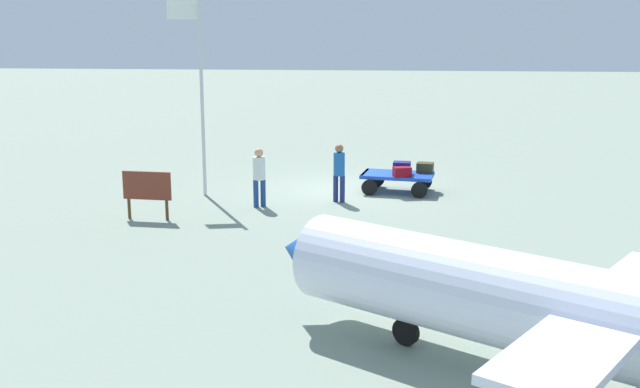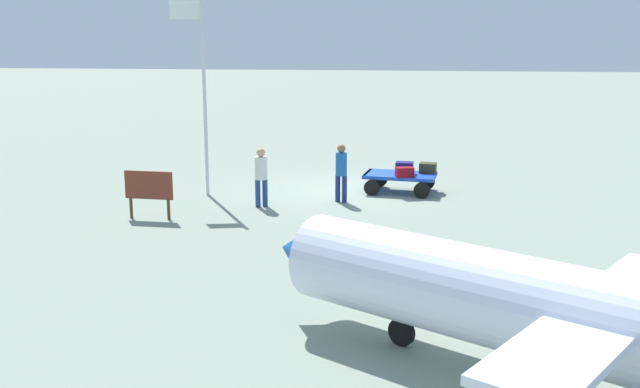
{
  "view_description": "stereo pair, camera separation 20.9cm",
  "coord_description": "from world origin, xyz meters",
  "px_view_note": "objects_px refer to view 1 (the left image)",
  "views": [
    {
      "loc": [
        -1.43,
        21.95,
        4.84
      ],
      "look_at": [
        0.12,
        6.0,
        1.22
      ],
      "focal_mm": 42.36,
      "sensor_mm": 36.0,
      "label": 1
    },
    {
      "loc": [
        -1.64,
        21.93,
        4.84
      ],
      "look_at": [
        0.12,
        6.0,
        1.22
      ],
      "focal_mm": 42.36,
      "sensor_mm": 36.0,
      "label": 2
    }
  ],
  "objects_px": {
    "suitcase_grey": "(425,168)",
    "worker_lead": "(339,169)",
    "signboard": "(147,188)",
    "suitcase_maroon": "(402,172)",
    "suitcase_olive": "(402,168)",
    "airplane_near": "(588,318)",
    "worker_trailing": "(259,173)",
    "flagpole": "(198,79)",
    "luggage_cart": "(397,178)"
  },
  "relations": [
    {
      "from": "suitcase_olive",
      "to": "airplane_near",
      "type": "xyz_separation_m",
      "value": [
        -2.28,
        12.34,
        0.39
      ]
    },
    {
      "from": "signboard",
      "to": "suitcase_maroon",
      "type": "bearing_deg",
      "value": -152.71
    },
    {
      "from": "luggage_cart",
      "to": "flagpole",
      "type": "relative_size",
      "value": 0.39
    },
    {
      "from": "suitcase_maroon",
      "to": "suitcase_grey",
      "type": "bearing_deg",
      "value": -133.05
    },
    {
      "from": "suitcase_grey",
      "to": "airplane_near",
      "type": "bearing_deg",
      "value": 97.15
    },
    {
      "from": "suitcase_grey",
      "to": "signboard",
      "type": "distance_m",
      "value": 8.18
    },
    {
      "from": "worker_lead",
      "to": "flagpole",
      "type": "bearing_deg",
      "value": -6.68
    },
    {
      "from": "airplane_near",
      "to": "worker_trailing",
      "type": "bearing_deg",
      "value": -59.01
    },
    {
      "from": "suitcase_olive",
      "to": "signboard",
      "type": "bearing_deg",
      "value": 30.21
    },
    {
      "from": "suitcase_maroon",
      "to": "worker_trailing",
      "type": "height_order",
      "value": "worker_trailing"
    },
    {
      "from": "luggage_cart",
      "to": "suitcase_maroon",
      "type": "bearing_deg",
      "value": 107.35
    },
    {
      "from": "worker_lead",
      "to": "luggage_cart",
      "type": "bearing_deg",
      "value": -138.34
    },
    {
      "from": "flagpole",
      "to": "suitcase_olive",
      "type": "bearing_deg",
      "value": -171.13
    },
    {
      "from": "suitcase_grey",
      "to": "suitcase_olive",
      "type": "xyz_separation_m",
      "value": [
        0.69,
        0.31,
        0.03
      ]
    },
    {
      "from": "worker_trailing",
      "to": "airplane_near",
      "type": "xyz_separation_m",
      "value": [
        -6.11,
        10.18,
        0.2
      ]
    },
    {
      "from": "airplane_near",
      "to": "signboard",
      "type": "relative_size",
      "value": 7.48
    },
    {
      "from": "suitcase_grey",
      "to": "flagpole",
      "type": "distance_m",
      "value": 7.07
    },
    {
      "from": "suitcase_maroon",
      "to": "worker_lead",
      "type": "relative_size",
      "value": 0.34
    },
    {
      "from": "worker_lead",
      "to": "suitcase_grey",
      "type": "bearing_deg",
      "value": -145.37
    },
    {
      "from": "luggage_cart",
      "to": "suitcase_olive",
      "type": "distance_m",
      "value": 0.34
    },
    {
      "from": "suitcase_maroon",
      "to": "signboard",
      "type": "relative_size",
      "value": 0.44
    },
    {
      "from": "suitcase_grey",
      "to": "signboard",
      "type": "relative_size",
      "value": 0.42
    },
    {
      "from": "luggage_cart",
      "to": "worker_trailing",
      "type": "xyz_separation_m",
      "value": [
        3.69,
        2.22,
        0.51
      ]
    },
    {
      "from": "suitcase_grey",
      "to": "flagpole",
      "type": "height_order",
      "value": "flagpole"
    },
    {
      "from": "luggage_cart",
      "to": "signboard",
      "type": "xyz_separation_m",
      "value": [
        6.28,
        3.79,
        0.38
      ]
    },
    {
      "from": "luggage_cart",
      "to": "worker_trailing",
      "type": "distance_m",
      "value": 4.34
    },
    {
      "from": "flagpole",
      "to": "airplane_near",
      "type": "bearing_deg",
      "value": 125.08
    },
    {
      "from": "luggage_cart",
      "to": "worker_lead",
      "type": "distance_m",
      "value": 2.2
    },
    {
      "from": "worker_trailing",
      "to": "flagpole",
      "type": "relative_size",
      "value": 0.28
    },
    {
      "from": "suitcase_maroon",
      "to": "signboard",
      "type": "bearing_deg",
      "value": 27.29
    },
    {
      "from": "suitcase_grey",
      "to": "worker_trailing",
      "type": "height_order",
      "value": "worker_trailing"
    },
    {
      "from": "suitcase_grey",
      "to": "worker_trailing",
      "type": "relative_size",
      "value": 0.33
    },
    {
      "from": "suitcase_grey",
      "to": "worker_trailing",
      "type": "bearing_deg",
      "value": 28.63
    },
    {
      "from": "suitcase_olive",
      "to": "worker_lead",
      "type": "height_order",
      "value": "worker_lead"
    },
    {
      "from": "luggage_cart",
      "to": "worker_lead",
      "type": "relative_size",
      "value": 1.36
    },
    {
      "from": "signboard",
      "to": "luggage_cart",
      "type": "bearing_deg",
      "value": -148.88
    },
    {
      "from": "suitcase_olive",
      "to": "suitcase_grey",
      "type": "bearing_deg",
      "value": -155.97
    },
    {
      "from": "suitcase_olive",
      "to": "airplane_near",
      "type": "height_order",
      "value": "airplane_near"
    },
    {
      "from": "worker_trailing",
      "to": "suitcase_olive",
      "type": "bearing_deg",
      "value": -150.58
    },
    {
      "from": "airplane_near",
      "to": "luggage_cart",
      "type": "bearing_deg",
      "value": -78.96
    },
    {
      "from": "airplane_near",
      "to": "flagpole",
      "type": "relative_size",
      "value": 1.67
    },
    {
      "from": "suitcase_grey",
      "to": "worker_lead",
      "type": "distance_m",
      "value": 2.96
    },
    {
      "from": "worker_trailing",
      "to": "flagpole",
      "type": "xyz_separation_m",
      "value": [
        1.92,
        -1.26,
        2.41
      ]
    },
    {
      "from": "suitcase_olive",
      "to": "suitcase_maroon",
      "type": "height_order",
      "value": "suitcase_olive"
    },
    {
      "from": "worker_trailing",
      "to": "suitcase_grey",
      "type": "bearing_deg",
      "value": -151.37
    },
    {
      "from": "worker_lead",
      "to": "signboard",
      "type": "xyz_separation_m",
      "value": [
        4.68,
        2.37,
        -0.13
      ]
    },
    {
      "from": "airplane_near",
      "to": "flagpole",
      "type": "bearing_deg",
      "value": -54.92
    },
    {
      "from": "worker_lead",
      "to": "suitcase_maroon",
      "type": "bearing_deg",
      "value": -151.53
    },
    {
      "from": "airplane_near",
      "to": "signboard",
      "type": "xyz_separation_m",
      "value": [
        8.7,
        -8.6,
        -0.33
      ]
    },
    {
      "from": "suitcase_grey",
      "to": "worker_lead",
      "type": "bearing_deg",
      "value": 34.63
    }
  ]
}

